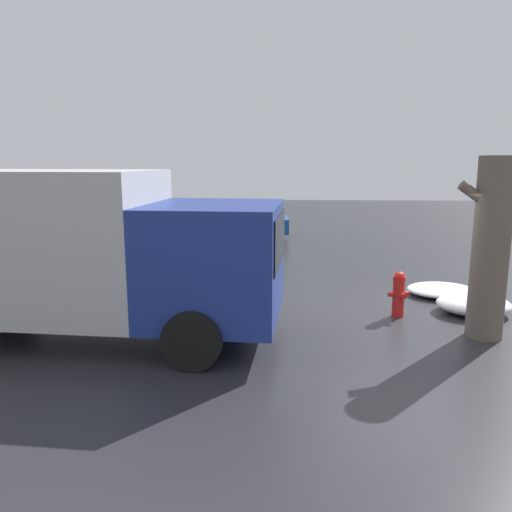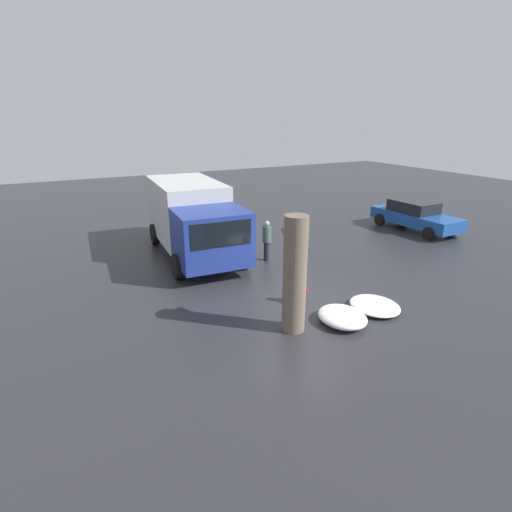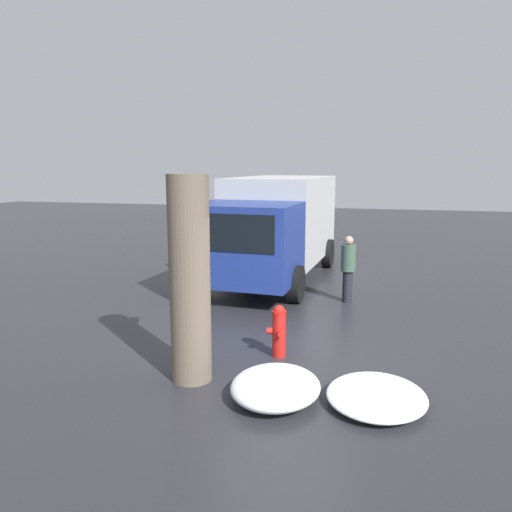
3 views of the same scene
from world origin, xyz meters
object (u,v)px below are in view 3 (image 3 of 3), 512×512
fire_hydrant (279,330)px  tree_trunk (190,279)px  delivery_truck (274,224)px  pedestrian (348,266)px

fire_hydrant → tree_trunk: bearing=31.2°
tree_trunk → fire_hydrant: bearing=-41.9°
fire_hydrant → delivery_truck: (5.87, 1.37, 1.10)m
fire_hydrant → pedestrian: (3.81, -0.89, 0.40)m
tree_trunk → pedestrian: (5.04, -2.00, -0.71)m
delivery_truck → pedestrian: size_ratio=4.30×
delivery_truck → pedestrian: 3.14m
fire_hydrant → tree_trunk: tree_trunk is taller
fire_hydrant → delivery_truck: bearing=-93.7°
tree_trunk → delivery_truck: bearing=2.2°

